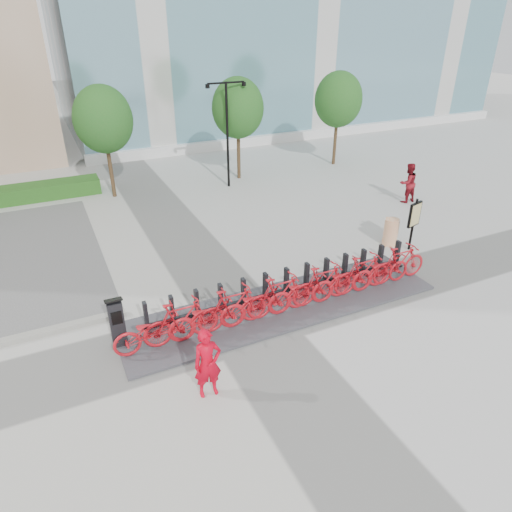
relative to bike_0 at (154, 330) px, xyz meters
name	(u,v)px	position (x,y,z in m)	size (l,w,h in m)	color
ground	(247,323)	(2.60, 0.05, -0.63)	(120.00, 120.00, 0.00)	#B0B0B0
hedge_b	(33,192)	(-2.40, 13.25, -0.28)	(6.00, 1.20, 0.70)	#28561B
tree_1	(103,120)	(1.10, 12.05, 2.96)	(2.60, 2.60, 5.10)	#4D381F
tree_2	(238,108)	(7.60, 12.05, 2.96)	(2.60, 2.60, 5.10)	#4D381F
tree_3	(338,100)	(13.60, 12.05, 2.96)	(2.60, 2.60, 5.10)	#4D381F
streetlamp	(227,123)	(6.60, 11.05, 2.51)	(2.00, 0.20, 5.00)	black
dock_pad	(282,305)	(3.90, 0.35, -0.59)	(9.60, 2.40, 0.08)	#414047
dock_rail_posts	(288,281)	(4.32, 0.82, -0.12)	(8.74, 0.50, 0.85)	black
bike_0	(154,330)	(0.00, 0.00, 0.00)	(0.73, 2.09, 1.10)	#AE111A
bike_1	(181,321)	(0.72, 0.00, 0.06)	(0.57, 2.03, 1.22)	#AE111A
bike_2	(208,316)	(1.44, 0.00, 0.00)	(0.73, 2.09, 1.10)	#AE111A
bike_3	(233,308)	(2.16, 0.00, 0.06)	(0.57, 2.03, 1.22)	#AE111A
bike_4	(257,303)	(2.88, 0.00, 0.00)	(0.73, 2.09, 1.10)	#AE111A
bike_5	(280,295)	(3.60, 0.00, 0.06)	(0.57, 2.03, 1.22)	#AE111A
bike_6	(302,291)	(4.32, 0.00, 0.00)	(0.73, 2.09, 1.10)	#AE111A
bike_7	(323,284)	(5.04, 0.00, 0.06)	(0.57, 2.03, 1.22)	#AE111A
bike_8	(343,280)	(5.76, 0.00, 0.00)	(0.73, 2.09, 1.10)	#AE111A
bike_9	(363,273)	(6.48, 0.00, 0.06)	(0.57, 2.03, 1.22)	#AE111A
bike_10	(381,270)	(7.20, 0.00, 0.00)	(0.73, 2.09, 1.10)	#AE111A
bike_11	(399,263)	(7.92, 0.00, 0.06)	(0.57, 2.03, 1.22)	#AE111A
kiosk	(117,322)	(-0.79, 0.57, 0.14)	(0.45, 0.38, 1.43)	black
worker_red	(208,364)	(0.72, -2.02, 0.24)	(0.63, 0.42, 1.74)	red
pedestrian	(408,183)	(13.17, 5.51, 0.28)	(0.88, 0.69, 1.82)	maroon
construction_barrel	(391,232)	(9.53, 2.28, -0.12)	(0.53, 0.53, 1.03)	#F16406
map_sign	(414,217)	(9.93, 1.65, 0.68)	(0.65, 0.27, 1.97)	black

